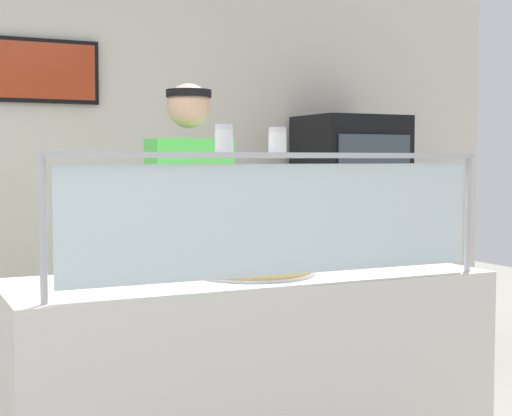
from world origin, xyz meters
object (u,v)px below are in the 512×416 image
Objects in this scene: pizza_tray at (254,270)px; parmesan_shaker at (224,140)px; pizza_server at (250,266)px; drink_fridge at (350,237)px; worker_figure at (191,243)px; pepper_flake_shaker at (277,142)px.

parmesan_shaker reaches higher than pizza_tray.
pizza_server is 0.59m from parmesan_shaker.
drink_fridge reaches higher than pizza_server.
drink_fridge is at bearing 35.87° from worker_figure.
worker_figure is (0.02, 0.72, 0.02)m from pizza_server.
pepper_flake_shaker is at bearing -92.29° from worker_figure.
pizza_tray is 1.72× the size of pizza_server.
pizza_tray is at bearing 52.66° from pizza_server.
parmesan_shaker is 1.12m from worker_figure.
pizza_server is 2.53m from drink_fridge.
pizza_server reaches higher than pizza_tray.
pizza_tray is 0.58m from pepper_flake_shaker.
pepper_flake_shaker reaches higher than pizza_server.
drink_fridge is at bearing 64.83° from pizza_server.
pizza_server is at bearing -131.06° from drink_fridge.
pepper_flake_shaker reaches higher than pizza_tray.
pizza_tray is 0.27× the size of worker_figure.
parmesan_shaker is at bearing -113.71° from pizza_server.
pizza_server is 0.16× the size of drink_fridge.
pizza_tray is 2.49m from drink_fridge.
pizza_tray is 5.41× the size of pepper_flake_shaker.
worker_figure reaches higher than parmesan_shaker.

